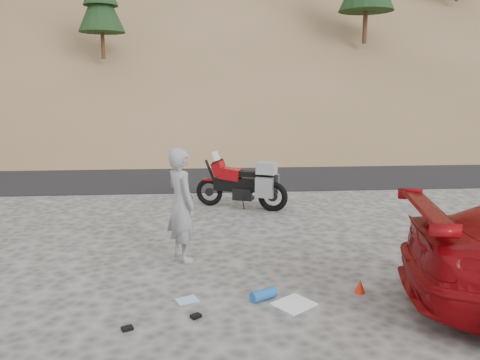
{
  "coord_description": "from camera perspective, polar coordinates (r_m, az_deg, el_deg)",
  "views": [
    {
      "loc": [
        0.27,
        -7.5,
        2.92
      ],
      "look_at": [
        1.05,
        2.27,
        1.0
      ],
      "focal_mm": 35.0,
      "sensor_mm": 36.0,
      "label": 1
    }
  ],
  "objects": [
    {
      "name": "gear_bottle",
      "position": [
        7.84,
        20.69,
        -10.64
      ],
      "size": [
        0.1,
        0.1,
        0.22
      ],
      "primitive_type": "cylinder",
      "rotation": [
        0.0,
        0.0,
        0.21
      ],
      "color": "#1B5BA6",
      "rests_on": "ground"
    },
    {
      "name": "gear_white_cloth",
      "position": [
        6.69,
        6.61,
        -14.79
      ],
      "size": [
        0.68,
        0.66,
        0.02
      ],
      "primitive_type": "cube",
      "rotation": [
        0.0,
        0.0,
        0.62
      ],
      "color": "white",
      "rests_on": "ground"
    },
    {
      "name": "road",
      "position": [
        16.75,
        -5.43,
        0.99
      ],
      "size": [
        120.0,
        7.0,
        0.05
      ],
      "primitive_type": "cube",
      "color": "black",
      "rests_on": "ground"
    },
    {
      "name": "hillside",
      "position": [
        49.06,
        -5.23,
        20.59
      ],
      "size": [
        120.0,
        73.0,
        46.72
      ],
      "color": "brown",
      "rests_on": "ground"
    },
    {
      "name": "gear_glove_a",
      "position": [
        6.19,
        -13.58,
        -17.17
      ],
      "size": [
        0.17,
        0.15,
        0.04
      ],
      "primitive_type": "cube",
      "rotation": [
        0.0,
        0.0,
        0.42
      ],
      "color": "black",
      "rests_on": "ground"
    },
    {
      "name": "ground",
      "position": [
        8.05,
        -6.28,
        -10.25
      ],
      "size": [
        140.0,
        140.0,
        0.0
      ],
      "primitive_type": "plane",
      "color": "#474542",
      "rests_on": "ground"
    },
    {
      "name": "gear_blue_mat",
      "position": [
        6.77,
        2.89,
        -13.76
      ],
      "size": [
        0.41,
        0.33,
        0.15
      ],
      "primitive_type": "cylinder",
      "rotation": [
        0.0,
        1.57,
        0.52
      ],
      "color": "#1B5BA6",
      "rests_on": "ground"
    },
    {
      "name": "gear_blue_cloth",
      "position": [
        6.8,
        -6.48,
        -14.34
      ],
      "size": [
        0.36,
        0.32,
        0.01
      ],
      "primitive_type": "cube",
      "rotation": [
        0.0,
        0.0,
        0.4
      ],
      "color": "#96B5E8",
      "rests_on": "ground"
    },
    {
      "name": "man",
      "position": [
        8.34,
        -6.99,
        -9.5
      ],
      "size": [
        0.75,
        0.85,
        1.95
      ],
      "primitive_type": "imported",
      "rotation": [
        0.0,
        0.0,
        2.06
      ],
      "color": "gray",
      "rests_on": "ground"
    },
    {
      "name": "gear_funnel",
      "position": [
        7.17,
        14.42,
        -12.43
      ],
      "size": [
        0.17,
        0.17,
        0.2
      ],
      "primitive_type": "cone",
      "rotation": [
        0.0,
        0.0,
        0.07
      ],
      "color": "red",
      "rests_on": "ground"
    },
    {
      "name": "motorcycle",
      "position": [
        11.47,
        0.61,
        -0.56
      ],
      "size": [
        2.24,
        1.21,
        1.42
      ],
      "rotation": [
        0.0,
        0.0,
        -0.4
      ],
      "color": "black",
      "rests_on": "ground"
    },
    {
      "name": "gear_glove_b",
      "position": [
        6.33,
        -5.41,
        -16.19
      ],
      "size": [
        0.16,
        0.15,
        0.04
      ],
      "primitive_type": "cube",
      "rotation": [
        0.0,
        0.0,
        0.62
      ],
      "color": "black",
      "rests_on": "ground"
    }
  ]
}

